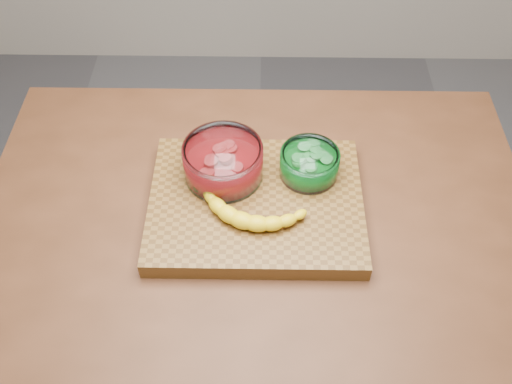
{
  "coord_description": "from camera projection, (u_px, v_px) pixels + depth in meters",
  "views": [
    {
      "loc": [
        0.01,
        -0.76,
        1.87
      ],
      "look_at": [
        0.0,
        0.0,
        0.96
      ],
      "focal_mm": 40.0,
      "sensor_mm": 36.0,
      "label": 1
    }
  ],
  "objects": [
    {
      "name": "counter",
      "position": [
        256.0,
        310.0,
        1.58
      ],
      "size": [
        1.2,
        0.8,
        0.9
      ],
      "primitive_type": "cube",
      "color": "#502C18",
      "rests_on": "ground"
    },
    {
      "name": "banana",
      "position": [
        252.0,
        204.0,
        1.17
      ],
      "size": [
        0.25,
        0.16,
        0.04
      ],
      "primitive_type": null,
      "color": "yellow",
      "rests_on": "cutting_board"
    },
    {
      "name": "bowl_green",
      "position": [
        309.0,
        164.0,
        1.22
      ],
      "size": [
        0.13,
        0.13,
        0.06
      ],
      "color": "white",
      "rests_on": "cutting_board"
    },
    {
      "name": "bowl_red",
      "position": [
        223.0,
        162.0,
        1.21
      ],
      "size": [
        0.17,
        0.17,
        0.08
      ],
      "color": "white",
      "rests_on": "cutting_board"
    },
    {
      "name": "ground",
      "position": [
        256.0,
        375.0,
        1.92
      ],
      "size": [
        3.5,
        3.5,
        0.0
      ],
      "primitive_type": "plane",
      "color": "#5B5B60",
      "rests_on": "ground"
    },
    {
      "name": "cutting_board",
      "position": [
        256.0,
        204.0,
        1.21
      ],
      "size": [
        0.45,
        0.35,
        0.04
      ],
      "primitive_type": "cube",
      "color": "brown",
      "rests_on": "counter"
    }
  ]
}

